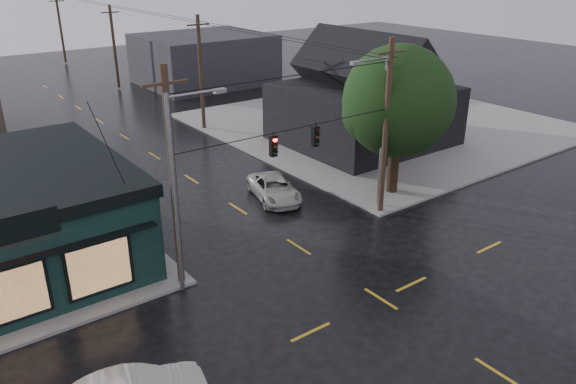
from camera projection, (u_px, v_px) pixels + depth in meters
ground_plane at (381, 299)px, 24.97m from camera, size 160.00×160.00×0.00m
sidewalk_ne at (379, 123)px, 50.70m from camera, size 28.00×28.00×0.15m
ne_building at (365, 88)px, 44.02m from camera, size 12.60×11.60×8.75m
corner_tree at (398, 101)px, 33.74m from camera, size 6.82×6.82×9.27m
utility_pole_nw at (182, 283)px, 26.20m from camera, size 2.00×0.32×10.15m
utility_pole_ne at (380, 212)px, 33.34m from camera, size 2.00×0.32×10.15m
utility_pole_far_a at (204, 129)px, 49.22m from camera, size 2.00×0.32×9.65m
utility_pole_far_b at (119, 89)px, 64.00m from camera, size 2.00×0.32×9.15m
utility_pole_far_c at (66, 64)px, 78.77m from camera, size 2.00×0.32×9.15m
span_signal_assembly at (295, 140)px, 27.60m from camera, size 13.00×0.48×1.23m
streetlight_nw at (183, 291)px, 25.52m from camera, size 5.40×0.30×9.15m
streetlight_ne at (378, 206)px, 34.13m from camera, size 5.40×0.30×9.15m
bg_building_east at (204, 59)px, 65.91m from camera, size 14.00×12.00×5.60m
suv_silver at (274, 189)px, 34.93m from camera, size 3.55×5.40×1.38m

